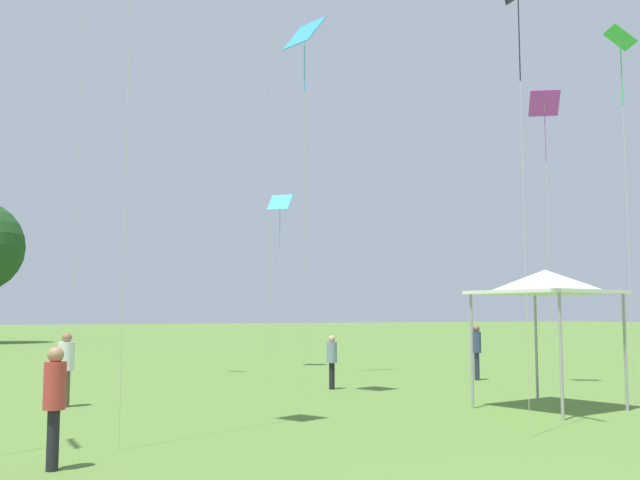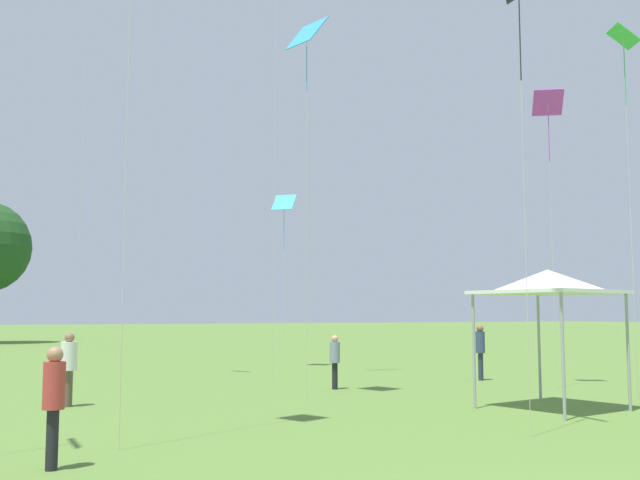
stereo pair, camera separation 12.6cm
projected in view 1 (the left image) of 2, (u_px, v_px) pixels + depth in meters
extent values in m
cylinder|color=black|center=(332.00, 376.00, 21.72)|extent=(0.20, 0.20, 0.76)
cylinder|color=gray|center=(332.00, 352.00, 21.79)|extent=(0.37, 0.37, 0.60)
sphere|color=tan|center=(332.00, 339.00, 21.83)|extent=(0.21, 0.21, 0.21)
cylinder|color=black|center=(53.00, 440.00, 10.50)|extent=(0.17, 0.17, 0.84)
cylinder|color=#B23833|center=(55.00, 386.00, 10.57)|extent=(0.32, 0.32, 0.67)
sphere|color=#A37556|center=(56.00, 355.00, 10.61)|extent=(0.23, 0.23, 0.23)
cylinder|color=brown|center=(65.00, 389.00, 17.62)|extent=(0.30, 0.30, 0.85)
cylinder|color=silver|center=(66.00, 356.00, 17.70)|extent=(0.54, 0.54, 0.67)
sphere|color=brown|center=(67.00, 338.00, 17.74)|extent=(0.23, 0.23, 0.23)
cylinder|color=#282D42|center=(477.00, 367.00, 24.67)|extent=(0.23, 0.23, 0.89)
cylinder|color=#334260|center=(476.00, 342.00, 24.75)|extent=(0.42, 0.42, 0.71)
sphere|color=brown|center=(476.00, 328.00, 24.79)|extent=(0.24, 0.24, 0.24)
cube|color=white|center=(546.00, 292.00, 17.39)|extent=(3.15, 3.15, 0.08)
cone|color=white|center=(545.00, 280.00, 17.41)|extent=(2.99, 2.99, 0.49)
cylinder|color=#99999E|center=(472.00, 351.00, 17.49)|extent=(0.07, 0.07, 2.64)
cylinder|color=#99999E|center=(536.00, 348.00, 18.95)|extent=(0.07, 0.07, 2.64)
cylinder|color=#99999E|center=(561.00, 356.00, 15.56)|extent=(0.07, 0.07, 2.64)
cylinder|color=#99999E|center=(625.00, 352.00, 17.02)|extent=(0.07, 0.07, 2.64)
cylinder|color=#1E2328|center=(519.00, 33.00, 14.08)|extent=(0.02, 0.02, 1.85)
cylinder|color=#BCB7A8|center=(523.00, 194.00, 13.78)|extent=(0.01, 0.01, 8.76)
cube|color=#B738C6|center=(544.00, 103.00, 23.11)|extent=(1.11, 1.04, 0.66)
cylinder|color=#B738C6|center=(545.00, 138.00, 23.00)|extent=(0.02, 0.02, 1.54)
cylinder|color=#BCB7A8|center=(548.00, 243.00, 22.69)|extent=(0.01, 0.01, 8.67)
cylinder|color=#BCB7A8|center=(82.00, 57.00, 23.62)|extent=(0.01, 0.01, 20.54)
cylinder|color=#BCB7A8|center=(272.00, 100.00, 24.97)|extent=(0.01, 0.01, 18.60)
cube|color=#339EDB|center=(280.00, 202.00, 30.93)|extent=(1.09, 1.08, 0.71)
cylinder|color=#339EDB|center=(280.00, 230.00, 30.82)|extent=(0.02, 0.02, 1.63)
cylinder|color=#BCB7A8|center=(279.00, 284.00, 30.60)|extent=(0.01, 0.01, 6.77)
cube|color=#339EDB|center=(304.00, 33.00, 20.13)|extent=(0.92, 1.18, 0.83)
cylinder|color=#339EDB|center=(304.00, 69.00, 20.04)|extent=(0.02, 0.02, 1.23)
cylinder|color=#BCB7A8|center=(304.00, 212.00, 19.66)|extent=(0.01, 0.01, 9.71)
cylinder|color=#BCB7A8|center=(129.00, 49.00, 12.69)|extent=(0.01, 0.01, 13.34)
cube|color=green|center=(620.00, 37.00, 19.12)|extent=(0.85, 0.92, 0.47)
cylinder|color=green|center=(622.00, 76.00, 19.03)|extent=(0.02, 0.02, 1.53)
cylinder|color=#BCB7A8|center=(627.00, 216.00, 18.67)|extent=(0.01, 0.01, 9.23)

